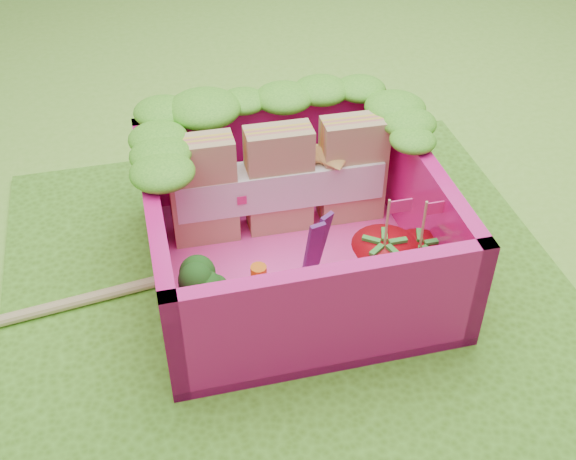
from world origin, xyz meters
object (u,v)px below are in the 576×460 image
(bento_box, at_px, (294,225))
(chopsticks, at_px, (39,311))
(sandwich_stack, at_px, (280,180))
(broccoli, at_px, (199,288))
(strawberry_left, at_px, (382,269))
(strawberry_right, at_px, (417,264))

(bento_box, bearing_deg, chopsticks, -178.75)
(sandwich_stack, distance_m, broccoli, 0.74)
(sandwich_stack, height_order, strawberry_left, sandwich_stack)
(bento_box, relative_size, sandwich_stack, 1.23)
(broccoli, xyz_separation_m, chopsticks, (-0.70, 0.23, -0.20))
(bento_box, distance_m, strawberry_right, 0.58)
(strawberry_right, bearing_deg, chopsticks, 171.14)
(strawberry_right, bearing_deg, sandwich_stack, 130.52)
(chopsticks, bearing_deg, strawberry_right, -8.86)
(bento_box, height_order, strawberry_left, strawberry_left)
(strawberry_left, bearing_deg, chopsticks, 169.72)
(bento_box, bearing_deg, strawberry_left, -42.33)
(bento_box, xyz_separation_m, sandwich_stack, (0.01, 0.29, 0.05))
(sandwich_stack, distance_m, strawberry_left, 0.68)
(bento_box, bearing_deg, strawberry_right, -29.84)
(sandwich_stack, relative_size, broccoli, 3.31)
(strawberry_left, height_order, chopsticks, strawberry_left)
(strawberry_left, height_order, strawberry_right, strawberry_left)
(sandwich_stack, xyz_separation_m, broccoli, (-0.48, -0.55, -0.10))
(strawberry_right, height_order, chopsticks, strawberry_right)
(broccoli, height_order, strawberry_left, strawberry_left)
(strawberry_right, bearing_deg, bento_box, 150.16)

